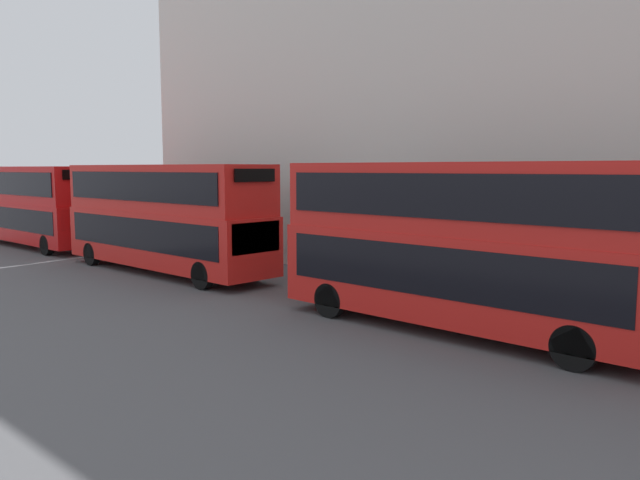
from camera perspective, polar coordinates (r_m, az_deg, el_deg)
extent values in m
cube|color=red|center=(16.56, 12.55, -3.23)|extent=(2.55, 10.11, 2.23)
cube|color=red|center=(16.35, 12.73, 3.77)|extent=(2.50, 9.91, 1.81)
cube|color=black|center=(16.52, 12.57, -2.32)|extent=(2.59, 9.30, 1.25)
cube|color=black|center=(16.34, 12.73, 4.09)|extent=(2.59, 9.30, 1.09)
cylinder|color=black|center=(14.32, 22.24, -9.07)|extent=(0.30, 1.00, 1.00)
cylinder|color=black|center=(16.39, 25.07, -7.26)|extent=(0.30, 1.00, 1.00)
cylinder|color=black|center=(17.86, 0.96, -5.52)|extent=(0.30, 1.00, 1.00)
cylinder|color=black|center=(19.56, 5.39, -4.48)|extent=(0.30, 1.00, 1.00)
cube|color=red|center=(26.10, -14.00, 0.20)|extent=(2.55, 11.26, 2.16)
cube|color=red|center=(25.96, -14.12, 4.63)|extent=(2.50, 11.04, 1.87)
cube|color=black|center=(26.07, -14.01, 0.77)|extent=(2.59, 10.36, 1.21)
cube|color=black|center=(25.95, -14.13, 4.83)|extent=(2.59, 10.36, 1.12)
cube|color=black|center=(21.59, -5.89, 0.22)|extent=(2.17, 0.06, 1.08)
cube|color=black|center=(21.46, -5.96, 5.91)|extent=(1.78, 0.06, 0.45)
cylinder|color=black|center=(22.30, -10.69, -3.19)|extent=(0.30, 1.00, 1.00)
cylinder|color=black|center=(23.68, -6.30, -2.55)|extent=(0.30, 1.00, 1.00)
cylinder|color=black|center=(29.13, -20.14, -1.20)|extent=(0.30, 1.00, 1.00)
cylinder|color=black|center=(30.20, -16.34, -0.80)|extent=(0.30, 1.00, 1.00)
cube|color=red|center=(36.94, -24.42, 1.53)|extent=(2.55, 10.51, 2.03)
cube|color=red|center=(36.84, -24.57, 4.61)|extent=(2.50, 10.30, 1.95)
cube|color=black|center=(36.92, -24.44, 1.91)|extent=(2.59, 9.67, 1.14)
cube|color=black|center=(36.84, -24.58, 4.76)|extent=(2.59, 9.67, 1.17)
cube|color=black|center=(32.16, -20.86, 1.75)|extent=(2.17, 0.06, 1.01)
cube|color=black|center=(32.06, -21.02, 5.60)|extent=(1.78, 0.06, 0.47)
cylinder|color=black|center=(33.23, -23.71, -0.44)|extent=(0.30, 1.00, 1.00)
cylinder|color=black|center=(34.18, -20.25, -0.11)|extent=(0.30, 1.00, 1.00)
cylinder|color=black|center=(40.81, -24.89, 0.72)|extent=(0.30, 1.00, 1.00)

